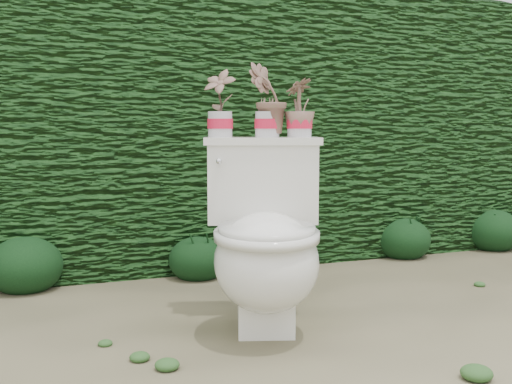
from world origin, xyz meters
name	(u,v)px	position (x,y,z in m)	size (l,w,h in m)	color
ground	(326,330)	(0.00, 0.00, 0.00)	(60.00, 60.00, 0.00)	gray
hedge	(210,129)	(0.00, 1.60, 0.80)	(8.00, 1.00, 1.60)	#22531B
house_wall	(154,31)	(0.60, 6.00, 2.00)	(8.00, 3.50, 4.00)	silver
toilet	(265,244)	(-0.23, 0.08, 0.36)	(0.65, 0.79, 0.78)	silver
potted_plant_left	(220,105)	(-0.33, 0.37, 0.91)	(0.15, 0.10, 0.28)	#3C7524
potted_plant_center	(267,101)	(-0.14, 0.30, 0.93)	(0.17, 0.14, 0.30)	#3C7524
potted_plant_right	(300,110)	(0.00, 0.26, 0.89)	(0.13, 0.13, 0.24)	#3C7524
liriope_clump_2	(25,260)	(-1.13, 1.11, 0.15)	(0.38, 0.38, 0.30)	#133714
liriope_clump_3	(197,254)	(-0.24, 1.05, 0.13)	(0.31, 0.31, 0.25)	#133714
liriope_clump_4	(279,246)	(0.27, 1.13, 0.12)	(0.30, 0.30, 0.24)	#133714
liriope_clump_5	(403,235)	(1.11, 1.11, 0.14)	(0.34, 0.34, 0.27)	#133714
liriope_clump_6	(493,227)	(1.81, 1.11, 0.15)	(0.37, 0.37, 0.29)	#133714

